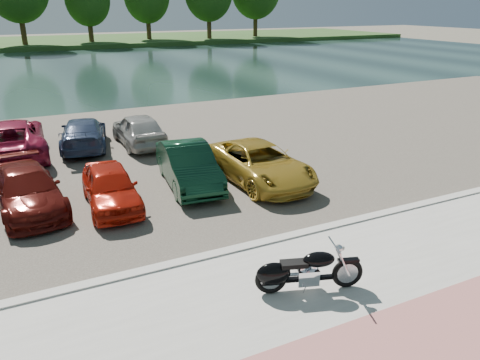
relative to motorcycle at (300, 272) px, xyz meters
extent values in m
plane|color=#595447|center=(1.04, 0.19, -0.56)|extent=(200.00, 200.00, 0.00)
cube|color=#A7A69D|center=(1.04, -0.81, -0.51)|extent=(60.00, 6.00, 0.10)
cube|color=#AC6661|center=(1.04, -2.31, -0.46)|extent=(60.00, 2.00, 0.01)
cube|color=#A7A69D|center=(1.04, 2.19, -0.49)|extent=(60.00, 0.30, 0.14)
cube|color=#443F37|center=(1.04, 11.19, -0.54)|extent=(60.00, 18.00, 0.04)
cube|color=#192D29|center=(1.04, 40.19, -0.56)|extent=(120.00, 40.00, 0.00)
cube|color=#254418|center=(1.04, 72.19, -0.26)|extent=(120.00, 24.00, 0.60)
cylinder|color=#392A15|center=(-1.96, 64.79, 2.96)|extent=(0.70, 0.70, 5.85)
cylinder|color=#392A15|center=(7.04, 66.19, 2.29)|extent=(0.70, 0.70, 4.50)
cylinder|color=#392A15|center=(16.04, 67.59, 2.51)|extent=(0.70, 0.70, 4.95)
cylinder|color=#392A15|center=(25.04, 64.79, 2.74)|extent=(0.70, 0.70, 5.40)
cylinder|color=#392A15|center=(34.04, 66.19, 2.96)|extent=(0.70, 0.70, 5.85)
torus|color=black|center=(0.99, -0.33, -0.12)|extent=(0.68, 0.33, 0.68)
torus|color=black|center=(-0.58, 0.18, -0.12)|extent=(0.68, 0.33, 0.68)
cylinder|color=#B2B2B7|center=(0.99, -0.33, -0.12)|extent=(0.46, 0.20, 0.46)
cylinder|color=#B2B2B7|center=(-0.58, 0.18, -0.12)|extent=(0.46, 0.20, 0.46)
cylinder|color=silver|center=(0.83, -0.38, 0.18)|extent=(0.32, 0.15, 0.63)
cylinder|color=silver|center=(0.89, -0.19, 0.18)|extent=(0.32, 0.15, 0.63)
cylinder|color=silver|center=(0.68, -0.23, 0.57)|extent=(0.27, 0.72, 0.04)
sphere|color=silver|center=(0.77, -0.26, 0.49)|extent=(0.20, 0.20, 0.16)
sphere|color=silver|center=(0.84, -0.28, 0.49)|extent=(0.14, 0.14, 0.11)
cube|color=black|center=(0.99, -0.33, 0.19)|extent=(0.47, 0.27, 0.06)
cube|color=black|center=(0.21, -0.07, -0.18)|extent=(1.17, 0.47, 0.08)
cube|color=silver|center=(0.16, -0.06, -0.11)|extent=(0.53, 0.44, 0.34)
cylinder|color=silver|center=(0.25, -0.09, 0.09)|extent=(0.29, 0.25, 0.27)
cylinder|color=silver|center=(0.06, -0.03, 0.09)|extent=(0.29, 0.25, 0.27)
ellipsoid|color=black|center=(0.38, -0.13, 0.26)|extent=(0.76, 0.55, 0.32)
cube|color=black|center=(-0.13, 0.04, 0.20)|extent=(0.61, 0.44, 0.10)
ellipsoid|color=black|center=(-0.53, 0.17, 0.00)|extent=(0.80, 0.55, 0.50)
cube|color=black|center=(-0.58, 0.18, -0.07)|extent=(0.44, 0.30, 0.30)
cylinder|color=silver|center=(-0.08, 0.19, -0.24)|extent=(1.07, 0.43, 0.09)
cylinder|color=silver|center=(-0.08, 0.19, -0.16)|extent=(1.07, 0.43, 0.09)
cylinder|color=#B2B2B7|center=(0.01, -0.20, -0.33)|extent=(0.07, 0.14, 0.22)
imported|color=#4D0F0B|center=(-4.83, 7.19, 0.10)|extent=(2.19, 4.45, 1.24)
imported|color=#B31B0B|center=(-2.58, 6.34, 0.10)|extent=(1.65, 3.72, 1.24)
imported|color=#0D301D|center=(0.13, 6.97, 0.17)|extent=(1.95, 4.37, 1.39)
imported|color=#AE8A28|center=(2.42, 6.21, 0.14)|extent=(2.40, 4.86, 1.33)
imported|color=maroon|center=(-5.08, 13.07, 0.23)|extent=(2.58, 5.43, 1.50)
imported|color=navy|center=(-2.32, 13.04, 0.12)|extent=(2.59, 4.66, 1.28)
imported|color=#A1A19D|center=(-0.13, 12.44, 0.17)|extent=(1.67, 4.10, 1.39)
camera|label=1|loc=(-4.83, -7.02, 5.23)|focal=35.00mm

